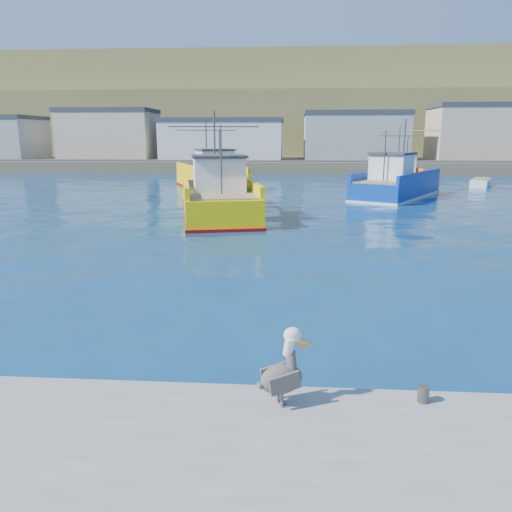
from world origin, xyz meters
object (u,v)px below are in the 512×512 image
Objects in this scene: skiff_mid at (229,213)px; pelican at (284,372)px; trawler_yellow_b at (211,177)px; skiff_far at (480,183)px; trawler_blue at (396,185)px; trawler_yellow_a at (217,198)px; boat_orange at (400,174)px.

skiff_mid is 23.95m from pelican.
pelican is (7.86, -41.08, -0.02)m from trawler_yellow_b.
trawler_yellow_b is 3.08× the size of skiff_mid.
trawler_yellow_b is 2.83× the size of skiff_far.
trawler_blue is 14.72m from skiff_far.
trawler_yellow_a reaches higher than boat_orange.
skiff_mid is 32.08m from skiff_far.
trawler_yellow_b is at bearing -160.20° from boat_orange.
pelican is at bearing -79.17° from trawler_yellow_b.
skiff_mid is at bearing -137.08° from skiff_far.
trawler_blue is 8.77× the size of pelican.
boat_orange is at bearing 19.80° from trawler_yellow_b.
skiff_far is (24.33, 20.99, -0.83)m from trawler_yellow_a.
trawler_yellow_b is at bearing 161.07° from trawler_blue.
pelican reaches higher than skiff_mid.
skiff_far is at bearing -19.57° from boat_orange.
boat_orange is at bearing 76.14° from pelican.
trawler_yellow_a is 17.47m from trawler_blue.
trawler_yellow_b reaches higher than skiff_far.
pelican is at bearing -103.86° from boat_orange.
boat_orange is 1.96× the size of skiff_mid.
trawler_yellow_a reaches higher than skiff_far.
trawler_yellow_b is 17.93m from skiff_mid.
boat_orange is 49.63m from pelican.
boat_orange is (16.65, 23.72, -0.11)m from trawler_yellow_a.
skiff_far is 49.50m from pelican.
trawler_yellow_b is at bearing -170.93° from skiff_far.
pelican is at bearing -80.56° from skiff_mid.
trawler_yellow_a reaches higher than trawler_blue.
trawler_yellow_b is 1.57× the size of boat_orange.
boat_orange reaches higher than skiff_far.
trawler_yellow_a is 9.84× the size of pelican.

